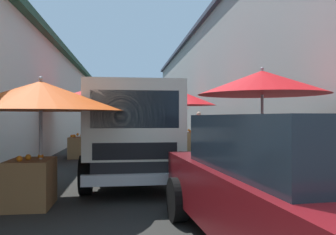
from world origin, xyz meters
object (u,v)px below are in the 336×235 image
fruit_stall_mid_lane (186,105)px  vendor_in_shade (199,126)px  fruit_stall_near_right (262,91)px  delivery_truck (132,136)px  fruit_stall_near_left (40,105)px  hatchback_car (289,184)px  fruit_stall_far_right (81,101)px  vendor_by_crates (120,128)px  fruit_stall_far_left (167,112)px

fruit_stall_mid_lane → vendor_in_shade: 3.09m
fruit_stall_near_right → fruit_stall_mid_lane: fruit_stall_mid_lane is taller
delivery_truck → vendor_in_shade: (9.11, -3.36, -0.07)m
fruit_stall_near_left → hatchback_car: 3.94m
fruit_stall_far_right → vendor_in_shade: 6.57m
hatchback_car → fruit_stall_near_left: bearing=52.1°
fruit_stall_mid_lane → delivery_truck: size_ratio=0.50×
fruit_stall_mid_lane → hatchback_car: (-10.20, 0.72, -1.15)m
delivery_truck → vendor_by_crates: delivery_truck is taller
fruit_stall_near_right → fruit_stall_near_left: size_ratio=1.00×
fruit_stall_near_right → fruit_stall_mid_lane: size_ratio=1.08×
hatchback_car → vendor_by_crates: (11.65, 1.93, 0.20)m
vendor_by_crates → delivery_truck: bearing=-177.1°
vendor_in_shade → fruit_stall_far_left: bearing=15.7°
vendor_in_shade → fruit_stall_far_right: bearing=129.3°
delivery_truck → vendor_in_shade: size_ratio=2.95×
fruit_stall_near_right → fruit_stall_far_left: (13.40, 0.37, -0.21)m
fruit_stall_mid_lane → delivery_truck: 6.82m
fruit_stall_far_left → delivery_truck: 13.21m
fruit_stall_near_left → vendor_in_shade: bearing=-24.7°
fruit_stall_near_right → vendor_in_shade: 9.60m
fruit_stall_far_right → fruit_stall_mid_lane: bearing=-70.5°
delivery_truck → fruit_stall_near_left: bearing=134.0°
vendor_in_shade → hatchback_car: bearing=171.9°
vendor_by_crates → vendor_in_shade: vendor_in_shade is taller
hatchback_car → vendor_in_shade: 13.06m
fruit_stall_far_right → vendor_in_shade: size_ratio=1.73×
fruit_stall_near_left → delivery_truck: bearing=-46.0°
delivery_truck → vendor_by_crates: 7.84m
delivery_truck → vendor_in_shade: 9.72m
hatchback_car → fruit_stall_far_right: bearing=19.9°
fruit_stall_far_right → delivery_truck: (-5.00, -1.67, -0.92)m
hatchback_car → delivery_truck: size_ratio=0.82×
fruit_stall_far_right → fruit_stall_near_left: (-6.45, -0.16, -0.35)m
fruit_stall_far_right → fruit_stall_far_left: size_ratio=1.12×
fruit_stall_near_right → fruit_stall_near_left: (-1.05, 4.15, -0.34)m
fruit_stall_far_left → vendor_in_shade: (-3.88, -1.09, -0.77)m
vendor_in_shade → fruit_stall_near_left: bearing=155.3°
fruit_stall_near_left → delivery_truck: (1.45, -1.50, -0.57)m
hatchback_car → fruit_stall_mid_lane: bearing=-4.0°
hatchback_car → vendor_by_crates: size_ratio=2.48×
fruit_stall_near_right → delivery_truck: size_ratio=0.53×
hatchback_car → delivery_truck: (3.82, 1.53, 0.30)m
hatchback_car → vendor_in_shade: (12.93, -1.83, 0.24)m
fruit_stall_far_left → fruit_stall_near_left: bearing=165.4°
fruit_stall_near_left → vendor_in_shade: (10.57, -4.87, -0.64)m
hatchback_car → delivery_truck: 4.12m
fruit_stall_mid_lane → hatchback_car: 10.29m
fruit_stall_near_left → hatchback_car: size_ratio=0.66×
fruit_stall_near_left → delivery_truck: 2.17m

